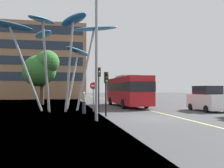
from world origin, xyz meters
TOP-DOWN VIEW (x-y plane):
  - ground at (-0.69, 0.00)m, footprint 120.00×240.00m
  - red_bus at (1.22, 11.54)m, footprint 2.91×11.06m
  - leaf_sculpture at (-6.44, 7.91)m, footprint 11.91×10.84m
  - traffic_light_kerb_near at (-2.86, 1.75)m, footprint 0.28×0.42m
  - traffic_light_kerb_far at (-2.84, 5.67)m, footprint 0.28×0.42m
  - car_parked_mid at (6.84, 4.42)m, footprint 2.03×4.22m
  - street_lamp at (-3.51, -0.56)m, footprint 1.80×0.44m
  - tree_pavement_near at (-8.57, 16.19)m, footprint 4.58×3.94m
  - pedestrian at (-4.25, 4.38)m, footprint 0.34×0.34m
  - no_entry_sign at (-3.34, 5.53)m, footprint 0.60×0.12m
  - backdrop_building at (-12.99, 39.67)m, footprint 23.20×11.59m

SIDE VIEW (x-z plane):
  - ground at x=-0.69m, z-range -0.10..0.00m
  - pedestrian at x=-4.25m, z-range 0.01..1.76m
  - car_parked_mid at x=6.84m, z-range -0.07..2.19m
  - no_entry_sign at x=-3.34m, z-range 0.43..2.99m
  - red_bus at x=1.22m, z-range 0.17..3.67m
  - traffic_light_kerb_near at x=-2.86m, z-range 0.73..3.93m
  - traffic_light_kerb_far at x=-2.84m, z-range 0.86..4.75m
  - tree_pavement_near at x=-8.57m, z-range 1.06..7.88m
  - street_lamp at x=-3.51m, z-range 1.12..9.88m
  - leaf_sculpture at x=-6.44m, z-range 2.66..10.88m
  - backdrop_building at x=-12.99m, z-range 0.00..15.34m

